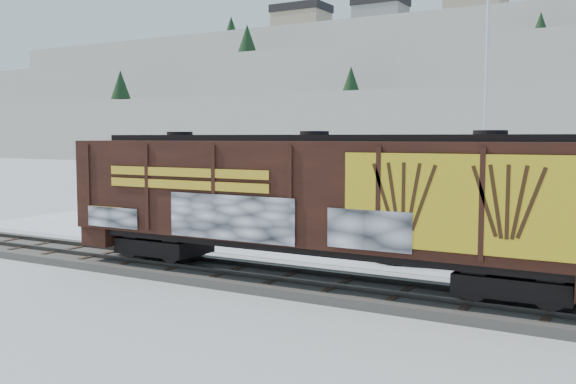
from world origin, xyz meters
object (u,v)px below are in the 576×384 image
Objects in this scene: car_white at (248,220)px; flagpole at (487,130)px; hopper_railcar at (314,197)px; car_dark at (439,245)px; car_silver at (214,224)px.

flagpole is at bearing -52.32° from car_white.
hopper_railcar is 1.33× the size of flagpole.
car_white is 9.96m from car_dark.
flagpole reaches higher than car_dark.
car_silver reaches higher than car_dark.
hopper_railcar is 6.40m from car_dark.
flagpole is at bearing 79.00° from hopper_railcar.
car_silver is at bearing 162.72° from car_white.
flagpole reaches higher than car_silver.
car_white is at bearing 71.67° from car_dark.
hopper_railcar is at bearing -110.76° from car_silver.
car_silver is 0.91× the size of car_white.
flagpole reaches higher than car_white.
flagpole is 13.22m from car_silver.
car_white is at bearing -153.31° from flagpole.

